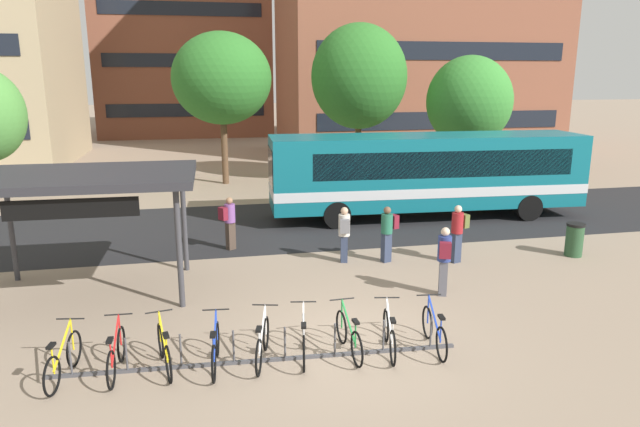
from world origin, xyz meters
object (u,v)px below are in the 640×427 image
object	(u,v)px
parked_bicycle_yellow_0	(63,360)
street_tree_2	(222,79)
city_bus	(425,172)
transit_shelter	(84,181)
parked_bicycle_green_6	(349,336)
commuter_maroon_pack_0	(388,230)
parked_bicycle_blue_3	(215,349)
commuter_maroon_pack_2	(444,257)
parked_bicycle_red_1	(116,355)
parked_bicycle_white_7	(389,335)
parked_bicycle_white_4	(262,344)
parked_bicycle_yellow_2	(164,351)
parked_bicycle_white_5	(304,340)
trash_bin	(574,240)
street_tree_0	(469,101)
street_tree_3	(359,77)
commuter_grey_pack_1	(344,231)
commuter_maroon_pack_3	(229,220)
parked_bicycle_blue_8	(434,332)
commuter_olive_pack_4	(458,229)

from	to	relation	value
parked_bicycle_yellow_0	street_tree_2	bearing A→B (deg)	-1.93
city_bus	transit_shelter	size ratio (longest dim) A/B	2.25
parked_bicycle_green_6	commuter_maroon_pack_0	world-z (taller)	commuter_maroon_pack_0
transit_shelter	street_tree_2	distance (m)	15.21
parked_bicycle_yellow_0	parked_bicycle_blue_3	size ratio (longest dim) A/B	0.99
commuter_maroon_pack_2	parked_bicycle_red_1	bearing A→B (deg)	128.01
parked_bicycle_white_7	commuter_maroon_pack_2	world-z (taller)	commuter_maroon_pack_2
parked_bicycle_red_1	parked_bicycle_white_4	size ratio (longest dim) A/B	1.02
parked_bicycle_yellow_2	street_tree_2	world-z (taller)	street_tree_2
parked_bicycle_white_5	trash_bin	distance (m)	10.43
parked_bicycle_white_7	parked_bicycle_red_1	bearing A→B (deg)	98.32
transit_shelter	street_tree_0	xyz separation A→B (m)	(16.05, 12.12, 1.21)
commuter_maroon_pack_2	parked_bicycle_white_5	bearing A→B (deg)	142.30
street_tree_2	parked_bicycle_yellow_2	bearing A→B (deg)	-96.23
trash_bin	street_tree_3	world-z (taller)	street_tree_3
parked_bicycle_red_1	parked_bicycle_yellow_2	world-z (taller)	same
commuter_maroon_pack_0	street_tree_0	distance (m)	14.12
parked_bicycle_yellow_2	parked_bicycle_yellow_0	bearing A→B (deg)	79.38
street_tree_0	parked_bicycle_yellow_2	bearing A→B (deg)	-130.46
parked_bicycle_red_1	transit_shelter	bearing A→B (deg)	17.05
street_tree_2	street_tree_3	distance (m)	6.79
commuter_maroon_pack_0	street_tree_3	size ratio (longest dim) A/B	0.21
commuter_maroon_pack_0	street_tree_0	size ratio (longest dim) A/B	0.27
commuter_maroon_pack_2	trash_bin	xyz separation A→B (m)	(5.28, 2.20, -0.51)
transit_shelter	commuter_grey_pack_1	size ratio (longest dim) A/B	3.22
transit_shelter	commuter_maroon_pack_2	xyz separation A→B (m)	(8.66, -1.99, -1.88)
parked_bicycle_yellow_2	street_tree_2	size ratio (longest dim) A/B	0.23
parked_bicycle_yellow_0	parked_bicycle_green_6	bearing A→B (deg)	-81.78
commuter_maroon_pack_3	city_bus	bearing A→B (deg)	-14.46
parked_bicycle_white_5	parked_bicycle_blue_8	xyz separation A→B (m)	(2.66, -0.18, 0.00)
parked_bicycle_yellow_2	commuter_maroon_pack_0	world-z (taller)	commuter_maroon_pack_0
parked_bicycle_white_7	parked_bicycle_white_5	bearing A→B (deg)	96.52
city_bus	parked_bicycle_yellow_0	world-z (taller)	city_bus
commuter_grey_pack_1	transit_shelter	bearing A→B (deg)	110.04
parked_bicycle_green_6	street_tree_0	distance (m)	20.04
transit_shelter	trash_bin	world-z (taller)	transit_shelter
parked_bicycle_yellow_2	commuter_maroon_pack_2	size ratio (longest dim) A/B	0.96
parked_bicycle_blue_3	parked_bicycle_white_4	xyz separation A→B (m)	(0.90, 0.05, 0.00)
parked_bicycle_red_1	parked_bicycle_yellow_2	size ratio (longest dim) A/B	1.01
parked_bicycle_blue_3	parked_bicycle_blue_8	bearing A→B (deg)	-86.32
parked_bicycle_blue_8	commuter_grey_pack_1	distance (m)	5.79
parked_bicycle_yellow_2	transit_shelter	size ratio (longest dim) A/B	0.32
parked_bicycle_white_7	commuter_maroon_pack_3	world-z (taller)	commuter_maroon_pack_3
commuter_olive_pack_4	commuter_grey_pack_1	bearing A→B (deg)	-29.15
parked_bicycle_white_4	parked_bicycle_white_7	distance (m)	2.53
transit_shelter	commuter_maroon_pack_2	bearing A→B (deg)	-11.61
commuter_maroon_pack_3	commuter_olive_pack_4	size ratio (longest dim) A/B	0.98
parked_bicycle_white_7	commuter_maroon_pack_3	size ratio (longest dim) A/B	1.00
parked_bicycle_red_1	commuter_maroon_pack_2	world-z (taller)	commuter_maroon_pack_2
commuter_maroon_pack_2	city_bus	bearing A→B (deg)	1.90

